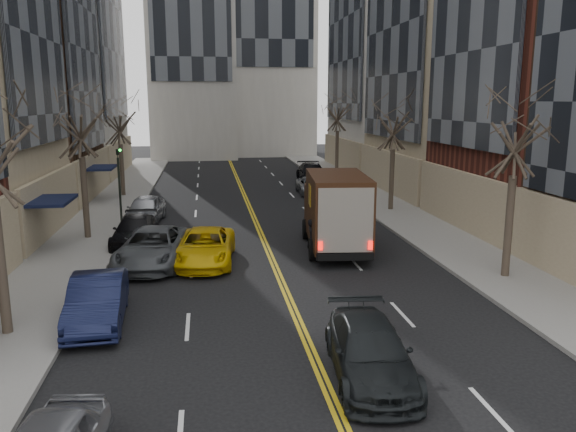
% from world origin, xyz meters
% --- Properties ---
extents(sidewalk_left, '(4.00, 66.00, 0.15)m').
position_xyz_m(sidewalk_left, '(-9.00, 27.00, 0.07)').
color(sidewalk_left, slate).
rests_on(sidewalk_left, ground).
extents(sidewalk_right, '(4.00, 66.00, 0.15)m').
position_xyz_m(sidewalk_right, '(9.00, 27.00, 0.07)').
color(sidewalk_right, slate).
rests_on(sidewalk_right, ground).
extents(tree_lf_mid, '(3.20, 3.20, 8.91)m').
position_xyz_m(tree_lf_mid, '(-8.80, 20.00, 6.60)').
color(tree_lf_mid, '#382D23').
rests_on(tree_lf_mid, sidewalk_left).
extents(tree_lf_far, '(3.20, 3.20, 8.12)m').
position_xyz_m(tree_lf_far, '(-8.80, 33.00, 6.02)').
color(tree_lf_far, '#382D23').
rests_on(tree_lf_far, sidewalk_left).
extents(tree_rt_near, '(3.20, 3.20, 8.71)m').
position_xyz_m(tree_rt_near, '(8.80, 11.00, 6.45)').
color(tree_rt_near, '#382D23').
rests_on(tree_rt_near, sidewalk_right).
extents(tree_rt_mid, '(3.20, 3.20, 8.32)m').
position_xyz_m(tree_rt_mid, '(8.80, 25.00, 6.17)').
color(tree_rt_mid, '#382D23').
rests_on(tree_rt_mid, sidewalk_right).
extents(tree_rt_far, '(3.20, 3.20, 9.11)m').
position_xyz_m(tree_rt_far, '(8.80, 40.00, 6.74)').
color(tree_rt_far, '#382D23').
rests_on(tree_rt_far, sidewalk_right).
extents(traffic_signal, '(0.29, 0.26, 4.70)m').
position_xyz_m(traffic_signal, '(-7.39, 22.00, 2.82)').
color(traffic_signal, black).
rests_on(traffic_signal, sidewalk_left).
extents(ups_truck, '(3.24, 6.89, 3.65)m').
position_xyz_m(ups_truck, '(3.16, 16.32, 1.84)').
color(ups_truck, black).
rests_on(ups_truck, ground).
extents(observer_sedan, '(2.38, 4.92, 1.38)m').
position_xyz_m(observer_sedan, '(1.20, 4.03, 0.69)').
color(observer_sedan, black).
rests_on(observer_sedan, ground).
extents(taxi, '(2.90, 5.43, 1.45)m').
position_xyz_m(taxi, '(-2.93, 14.96, 0.73)').
color(taxi, '#DCB109').
rests_on(taxi, ground).
extents(pedestrian, '(0.49, 0.69, 1.78)m').
position_xyz_m(pedestrian, '(1.81, 15.07, 0.89)').
color(pedestrian, black).
rests_on(pedestrian, ground).
extents(parked_lf_b, '(1.89, 4.70, 1.52)m').
position_xyz_m(parked_lf_b, '(-6.30, 8.69, 0.76)').
color(parked_lf_b, black).
rests_on(parked_lf_b, ground).
extents(parked_lf_c, '(3.18, 5.83, 1.55)m').
position_xyz_m(parked_lf_c, '(-5.14, 15.03, 0.78)').
color(parked_lf_c, '#464A4E').
rests_on(parked_lf_c, ground).
extents(parked_lf_d, '(2.10, 4.78, 1.37)m').
position_xyz_m(parked_lf_d, '(-6.30, 18.69, 0.68)').
color(parked_lf_d, black).
rests_on(parked_lf_d, ground).
extents(parked_lf_e, '(2.35, 4.74, 1.55)m').
position_xyz_m(parked_lf_e, '(-6.30, 23.79, 0.78)').
color(parked_lf_e, '#A5A7AD').
rests_on(parked_lf_e, ground).
extents(parked_rt_a, '(1.76, 4.85, 1.59)m').
position_xyz_m(parked_rt_a, '(5.62, 26.26, 0.79)').
color(parked_rt_a, '#52545A').
rests_on(parked_rt_a, ground).
extents(parked_rt_b, '(2.28, 4.65, 1.27)m').
position_xyz_m(parked_rt_b, '(5.10, 32.19, 0.64)').
color(parked_rt_b, '#929599').
rests_on(parked_rt_b, ground).
extents(parked_rt_c, '(2.60, 5.75, 1.64)m').
position_xyz_m(parked_rt_c, '(6.19, 38.11, 0.82)').
color(parked_rt_c, black).
rests_on(parked_rt_c, ground).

